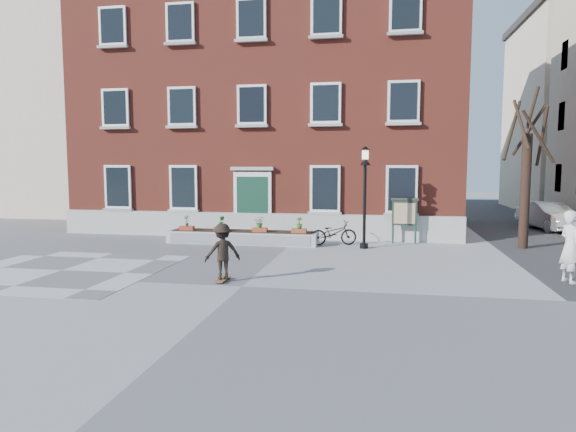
% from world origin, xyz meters
% --- Properties ---
extents(ground, '(100.00, 100.00, 0.00)m').
position_xyz_m(ground, '(0.00, 0.00, 0.00)').
color(ground, gray).
rests_on(ground, ground).
extents(checker_patch, '(6.00, 6.00, 0.01)m').
position_xyz_m(checker_patch, '(-6.00, 1.00, 0.01)').
color(checker_patch, slate).
rests_on(checker_patch, ground).
extents(distant_building, '(10.00, 12.00, 13.00)m').
position_xyz_m(distant_building, '(-18.00, 20.00, 6.50)').
color(distant_building, beige).
rests_on(distant_building, ground).
extents(bicycle, '(2.00, 1.23, 0.99)m').
position_xyz_m(bicycle, '(1.72, 7.42, 0.49)').
color(bicycle, black).
rests_on(bicycle, ground).
extents(parked_car, '(2.31, 4.40, 1.38)m').
position_xyz_m(parked_car, '(11.73, 14.17, 0.69)').
color(parked_car, silver).
rests_on(parked_car, ground).
extents(bystander, '(0.67, 0.83, 1.99)m').
position_xyz_m(bystander, '(8.71, 2.11, 1.00)').
color(bystander, silver).
rests_on(bystander, ground).
extents(brick_building, '(18.40, 10.85, 12.60)m').
position_xyz_m(brick_building, '(-2.00, 13.98, 6.30)').
color(brick_building, maroon).
rests_on(brick_building, ground).
extents(planter_assembly, '(6.20, 1.12, 1.15)m').
position_xyz_m(planter_assembly, '(-1.99, 7.18, 0.31)').
color(planter_assembly, beige).
rests_on(planter_assembly, ground).
extents(bare_tree, '(1.83, 1.83, 6.16)m').
position_xyz_m(bare_tree, '(9.01, 8.01, 2.79)').
color(bare_tree, black).
rests_on(bare_tree, ground).
extents(lamp_post, '(0.40, 0.40, 3.93)m').
position_xyz_m(lamp_post, '(2.96, 6.88, 2.54)').
color(lamp_post, black).
rests_on(lamp_post, ground).
extents(notice_board, '(1.10, 0.16, 1.87)m').
position_xyz_m(notice_board, '(4.52, 8.39, 1.26)').
color(notice_board, '#172E20').
rests_on(notice_board, ground).
extents(skateboarder, '(1.15, 1.00, 1.62)m').
position_xyz_m(skateboarder, '(-0.69, 0.49, 0.84)').
color(skateboarder, brown).
rests_on(skateboarder, ground).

